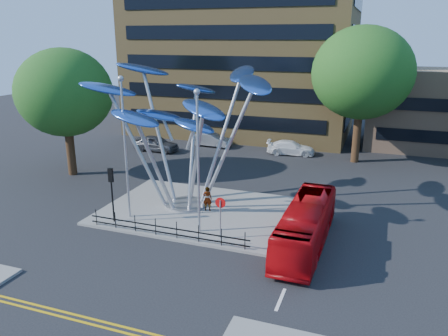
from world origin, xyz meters
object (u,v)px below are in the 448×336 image
at_px(leaf_sculpture, 183,106).
at_px(parked_car_right, 291,148).
at_px(red_bus, 306,225).
at_px(street_lamp_right, 198,149).
at_px(traffic_light_island, 111,184).
at_px(tree_right, 362,73).
at_px(pedestrian, 207,199).
at_px(parked_car_left, 156,143).
at_px(no_entry_sign_island, 220,211).
at_px(tree_left, 65,93).
at_px(street_lamp_left, 125,136).
at_px(parked_car_mid, 211,140).

relative_size(leaf_sculpture, parked_car_right, 2.75).
height_order(red_bus, parked_car_right, red_bus).
bearing_deg(street_lamp_right, traffic_light_island, -174.81).
bearing_deg(street_lamp_right, leaf_sculpture, 124.91).
relative_size(leaf_sculpture, traffic_light_island, 3.71).
relative_size(tree_right, street_lamp_right, 1.46).
distance_m(pedestrian, parked_car_left, 17.07).
bearing_deg(no_entry_sign_island, parked_car_right, 90.21).
bearing_deg(tree_left, street_lamp_left, -34.38).
bearing_deg(street_lamp_left, pedestrian, 31.39).
bearing_deg(red_bus, pedestrian, 160.15).
bearing_deg(street_lamp_left, red_bus, 0.13).
distance_m(leaf_sculpture, no_entry_sign_island, 7.71).
relative_size(parked_car_mid, parked_car_right, 0.94).
relative_size(traffic_light_island, pedestrian, 2.09).
distance_m(red_bus, parked_car_left, 23.69).
bearing_deg(parked_car_mid, red_bus, -141.01).
distance_m(tree_right, street_lamp_right, 20.64).
distance_m(tree_right, parked_car_right, 9.56).
bearing_deg(parked_car_right, red_bus, -174.25).
xyz_separation_m(no_entry_sign_island, parked_car_right, (-0.07, 20.02, -1.14)).
xyz_separation_m(tree_left, leaf_sculpture, (11.93, -3.32, 0.08)).
height_order(street_lamp_left, pedestrian, street_lamp_left).
distance_m(tree_right, parked_car_mid, 16.38).
height_order(street_lamp_left, street_lamp_right, street_lamp_left).
relative_size(tree_right, no_entry_sign_island, 4.94).
height_order(street_lamp_left, parked_car_left, street_lamp_left).
xyz_separation_m(street_lamp_left, parked_car_left, (-6.62, 15.75, -4.57)).
bearing_deg(leaf_sculpture, tree_right, 56.69).
xyz_separation_m(street_lamp_right, pedestrian, (-0.73, 3.10, -4.12)).
bearing_deg(street_lamp_left, no_entry_sign_island, -8.61).
bearing_deg(red_bus, parked_car_mid, 125.00).
bearing_deg(street_lamp_right, parked_car_right, 85.83).
relative_size(no_entry_sign_island, pedestrian, 1.49).
relative_size(red_bus, parked_car_mid, 2.04).
relative_size(tree_left, street_lamp_right, 1.24).
bearing_deg(street_lamp_left, street_lamp_right, -5.71).
xyz_separation_m(tree_left, pedestrian, (13.77, -3.90, -5.82)).
bearing_deg(parked_car_right, leaf_sculpture, 157.80).
height_order(street_lamp_right, red_bus, street_lamp_right).
relative_size(tree_right, red_bus, 1.36).
relative_size(red_bus, parked_car_left, 1.92).
height_order(no_entry_sign_island, pedestrian, no_entry_sign_island).
xyz_separation_m(tree_right, parked_car_mid, (-14.62, 1.00, -7.32)).
height_order(pedestrian, parked_car_right, pedestrian).
distance_m(street_lamp_right, pedestrian, 5.21).
bearing_deg(tree_left, pedestrian, -15.80).
bearing_deg(parked_car_right, parked_car_left, 96.06).
relative_size(tree_right, street_lamp_left, 1.38).
xyz_separation_m(pedestrian, parked_car_mid, (-6.39, 16.90, -0.25)).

